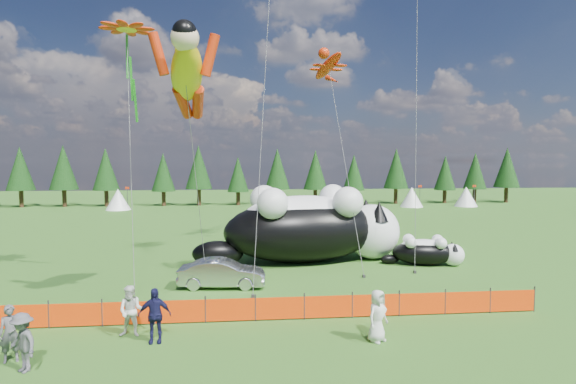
# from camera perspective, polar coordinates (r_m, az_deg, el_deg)

# --- Properties ---
(ground) EXTENTS (160.00, 160.00, 0.00)m
(ground) POSITION_cam_1_polar(r_m,az_deg,el_deg) (21.87, -1.66, -13.29)
(ground) COLOR #173B0A
(ground) RESTS_ON ground
(safety_fence) EXTENTS (22.06, 0.06, 1.10)m
(safety_fence) POSITION_cam_1_polar(r_m,az_deg,el_deg) (18.87, -1.02, -14.53)
(safety_fence) COLOR #262626
(safety_fence) RESTS_ON ground
(tree_line) EXTENTS (90.00, 4.00, 8.00)m
(tree_line) POSITION_cam_1_polar(r_m,az_deg,el_deg) (65.89, -4.35, 1.82)
(tree_line) COLOR black
(tree_line) RESTS_ON ground
(festival_tents) EXTENTS (50.00, 3.20, 2.80)m
(festival_tents) POSITION_cam_1_polar(r_m,az_deg,el_deg) (62.30, 5.93, -0.71)
(festival_tents) COLOR white
(festival_tents) RESTS_ON ground
(cat_large) EXTENTS (13.54, 5.97, 4.90)m
(cat_large) POSITION_cam_1_polar(r_m,az_deg,el_deg) (28.94, 3.04, -4.29)
(cat_large) COLOR black
(cat_large) RESTS_ON ground
(cat_small) EXTENTS (5.05, 2.60, 1.84)m
(cat_small) POSITION_cam_1_polar(r_m,az_deg,el_deg) (29.48, 17.25, -7.17)
(cat_small) COLOR black
(cat_small) RESTS_ON ground
(car) EXTENTS (4.52, 1.89, 1.45)m
(car) POSITION_cam_1_polar(r_m,az_deg,el_deg) (23.65, -8.38, -10.17)
(car) COLOR silver
(car) RESTS_ON ground
(spectator_a) EXTENTS (0.79, 0.66, 1.86)m
(spectator_a) POSITION_cam_1_polar(r_m,az_deg,el_deg) (17.62, -31.77, -15.02)
(spectator_a) COLOR #505054
(spectator_a) RESTS_ON ground
(spectator_b) EXTENTS (0.96, 0.62, 1.90)m
(spectator_b) POSITION_cam_1_polar(r_m,az_deg,el_deg) (18.09, -19.30, -14.09)
(spectator_b) COLOR silver
(spectator_b) RESTS_ON ground
(spectator_c) EXTENTS (1.19, 0.65, 1.98)m
(spectator_c) POSITION_cam_1_polar(r_m,az_deg,el_deg) (17.27, -16.59, -14.77)
(spectator_c) COLOR #17163E
(spectator_c) RESTS_ON ground
(spectator_d) EXTENTS (1.32, 1.22, 1.85)m
(spectator_d) POSITION_cam_1_polar(r_m,az_deg,el_deg) (16.65, -30.67, -16.12)
(spectator_d) COLOR #505054
(spectator_d) RESTS_ON ground
(spectator_e) EXTENTS (1.09, 1.03, 1.88)m
(spectator_e) POSITION_cam_1_polar(r_m,az_deg,el_deg) (17.01, 11.29, -15.15)
(spectator_e) COLOR silver
(spectator_e) RESTS_ON ground
(superhero_kite) EXTENTS (4.68, 6.16, 12.50)m
(superhero_kite) POSITION_cam_1_polar(r_m,az_deg,el_deg) (20.38, -12.75, 14.43)
(superhero_kite) COLOR yellow
(superhero_kite) RESTS_ON ground
(gecko_kite) EXTENTS (4.34, 13.70, 17.23)m
(gecko_kite) POSITION_cam_1_polar(r_m,az_deg,el_deg) (35.93, 5.10, 15.62)
(gecko_kite) COLOR red
(gecko_kite) RESTS_ON ground
(flower_kite) EXTENTS (3.06, 6.52, 14.13)m
(flower_kite) POSITION_cam_1_polar(r_m,az_deg,el_deg) (26.07, -19.80, 18.59)
(flower_kite) COLOR red
(flower_kite) RESTS_ON ground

